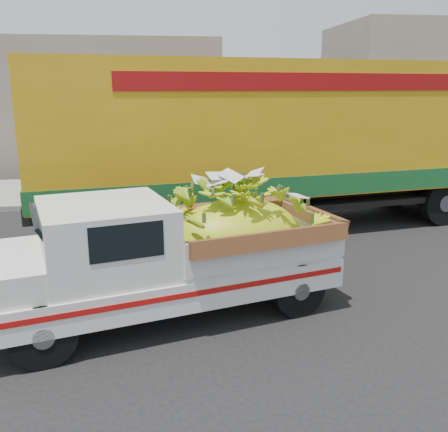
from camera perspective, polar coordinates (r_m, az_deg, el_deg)
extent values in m
plane|color=black|center=(7.99, 3.70, -9.50)|extent=(100.00, 100.00, 0.00)
cube|color=gray|center=(14.20, -1.52, 1.62)|extent=(60.00, 0.25, 0.15)
cube|color=gray|center=(16.24, -2.32, 3.25)|extent=(60.00, 4.00, 0.14)
cylinder|color=black|center=(6.44, -20.01, -12.64)|extent=(0.84, 0.44, 0.81)
cylinder|color=black|center=(7.86, -20.77, -7.68)|extent=(0.84, 0.44, 0.81)
cylinder|color=black|center=(7.40, 8.43, -8.25)|extent=(0.84, 0.44, 0.81)
cylinder|color=black|center=(8.67, 3.06, -4.65)|extent=(0.84, 0.44, 0.81)
cube|color=silver|center=(7.31, -7.08, -6.93)|extent=(5.30, 3.08, 0.41)
cube|color=#A50F0C|center=(6.48, -4.80, -9.10)|extent=(4.72, 1.32, 0.07)
cube|color=silver|center=(6.93, -23.71, -5.78)|extent=(1.33, 1.88, 0.38)
cube|color=silver|center=(6.93, -13.39, -2.44)|extent=(2.05, 2.11, 0.96)
cube|color=black|center=(6.07, -11.03, -2.93)|extent=(0.88, 0.25, 0.45)
cube|color=silver|center=(7.58, 2.11, -2.21)|extent=(2.84, 2.40, 0.54)
ellipsoid|color=yellow|center=(7.57, 1.37, -3.11)|extent=(2.52, 1.99, 1.36)
cylinder|color=black|center=(15.40, 22.24, 3.36)|extent=(1.14, 0.50, 1.10)
cylinder|color=black|center=(13.14, 23.66, 1.45)|extent=(1.14, 0.50, 1.10)
cylinder|color=black|center=(14.67, 18.60, 3.17)|extent=(1.14, 0.50, 1.10)
cylinder|color=black|center=(9.99, -13.65, -1.56)|extent=(1.14, 0.50, 1.10)
cylinder|color=black|center=(11.93, -14.36, 1.00)|extent=(1.14, 0.50, 1.10)
cube|color=black|center=(12.00, 7.83, 2.53)|extent=(12.00, 3.03, 0.36)
cube|color=gold|center=(11.78, 8.10, 10.17)|extent=(12.01, 4.46, 2.84)
cube|color=#175326|center=(11.92, 7.90, 4.56)|extent=(12.08, 4.49, 0.45)
cube|color=maroon|center=(10.62, 11.30, 14.81)|extent=(8.28, 1.45, 0.35)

